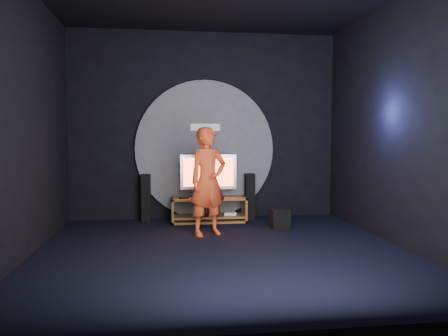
# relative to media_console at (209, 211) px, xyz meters

# --- Properties ---
(floor) EXTENTS (5.00, 5.00, 0.00)m
(floor) POSITION_rel_media_console_xyz_m (-0.04, -2.05, -0.20)
(floor) COLOR black
(floor) RESTS_ON ground
(back_wall) EXTENTS (5.00, 0.04, 3.50)m
(back_wall) POSITION_rel_media_console_xyz_m (-0.04, 0.45, 1.55)
(back_wall) COLOR black
(back_wall) RESTS_ON ground
(front_wall) EXTENTS (5.00, 0.04, 3.50)m
(front_wall) POSITION_rel_media_console_xyz_m (-0.04, -4.55, 1.55)
(front_wall) COLOR black
(front_wall) RESTS_ON ground
(left_wall) EXTENTS (0.04, 5.00, 3.50)m
(left_wall) POSITION_rel_media_console_xyz_m (-2.54, -2.05, 1.55)
(left_wall) COLOR black
(left_wall) RESTS_ON ground
(right_wall) EXTENTS (0.04, 5.00, 3.50)m
(right_wall) POSITION_rel_media_console_xyz_m (2.46, -2.05, 1.55)
(right_wall) COLOR black
(right_wall) RESTS_ON ground
(wall_disc_panel) EXTENTS (2.60, 0.11, 2.60)m
(wall_disc_panel) POSITION_rel_media_console_xyz_m (-0.04, 0.39, 1.11)
(wall_disc_panel) COLOR #515156
(wall_disc_panel) RESTS_ON ground
(media_console) EXTENTS (1.35, 0.45, 0.45)m
(media_console) POSITION_rel_media_console_xyz_m (0.00, 0.00, 0.00)
(media_console) COLOR brown
(media_console) RESTS_ON ground
(tv) EXTENTS (1.02, 0.22, 0.77)m
(tv) POSITION_rel_media_console_xyz_m (-0.01, 0.07, 0.68)
(tv) COLOR #B9B9C0
(tv) RESTS_ON media_console
(center_speaker) EXTENTS (0.40, 0.15, 0.15)m
(center_speaker) POSITION_rel_media_console_xyz_m (-0.01, -0.15, 0.33)
(center_speaker) COLOR black
(center_speaker) RESTS_ON media_console
(remote) EXTENTS (0.18, 0.05, 0.02)m
(remote) POSITION_rel_media_console_xyz_m (-0.46, -0.12, 0.27)
(remote) COLOR black
(remote) RESTS_ON media_console
(tower_speaker_left) EXTENTS (0.17, 0.19, 0.86)m
(tower_speaker_left) POSITION_rel_media_console_xyz_m (-1.14, 0.24, 0.23)
(tower_speaker_left) COLOR black
(tower_speaker_left) RESTS_ON ground
(tower_speaker_right) EXTENTS (0.17, 0.19, 0.86)m
(tower_speaker_right) POSITION_rel_media_console_xyz_m (0.77, 0.15, 0.23)
(tower_speaker_right) COLOR black
(tower_speaker_right) RESTS_ON ground
(subwoofer) EXTENTS (0.30, 0.30, 0.33)m
(subwoofer) POSITION_rel_media_console_xyz_m (1.13, -0.70, -0.03)
(subwoofer) COLOR black
(subwoofer) RESTS_ON ground
(player) EXTENTS (0.73, 0.62, 1.70)m
(player) POSITION_rel_media_console_xyz_m (-0.12, -1.05, 0.65)
(player) COLOR #DC441E
(player) RESTS_ON ground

